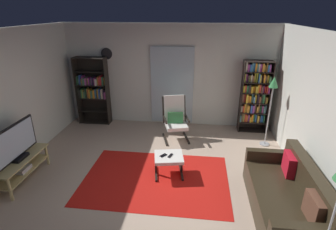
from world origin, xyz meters
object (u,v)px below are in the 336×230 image
Objects in this scene: ottoman at (169,159)px; floor_lamp_by_shelf at (273,91)px; tv_stand at (21,166)px; tv_remote at (170,156)px; television at (16,143)px; bookshelf_near_tv at (93,89)px; lounge_armchair at (175,117)px; cell_phone at (163,155)px; bookshelf_near_sofa at (255,95)px; wall_clock at (107,54)px; leather_sofa at (287,198)px.

floor_lamp_by_shelf reaches higher than ottoman.
tv_stand is 8.27× the size of tv_remote.
television is at bearing -157.56° from floor_lamp_by_shelf.
tv_stand is 1.99× the size of ottoman.
lounge_armchair is at bearing -17.15° from bookshelf_near_tv.
bookshelf_near_tv is at bearing 155.74° from tv_remote.
bookshelf_near_tv reaches higher than lounge_armchair.
ottoman is (0.03, -1.54, -0.21)m from lounge_armchair.
lounge_armchair is (2.58, 2.03, -0.22)m from television.
bookshelf_near_tv is (0.33, 2.73, 0.64)m from tv_stand.
tv_remote reaches higher than cell_phone.
bookshelf_near_sofa is at bearing 105.22° from floor_lamp_by_shelf.
bookshelf_near_sofa reaches higher than cell_phone.
television is at bearing -149.11° from bookshelf_near_sofa.
lounge_armchair is at bearing 126.28° from cell_phone.
ottoman is 0.37× the size of floor_lamp_by_shelf.
bookshelf_near_tv is 3.26m from tv_remote.
floor_lamp_by_shelf is (2.16, 1.45, 0.88)m from cell_phone.
ottoman is 4.27× the size of cell_phone.
cell_phone is at bearing 10.92° from tv_stand.
wall_clock is (0.40, 0.14, 0.92)m from bookshelf_near_tv.
wall_clock is at bearing 75.69° from tv_stand.
wall_clock is (-1.87, 2.38, 1.52)m from ottoman.
bookshelf_near_tv reaches higher than floor_lamp_by_shelf.
bookshelf_near_tv is 3.25m from ottoman.
tv_remote is (0.06, -1.55, -0.13)m from lounge_armchair.
leather_sofa is 3.14× the size of ottoman.
television is 5.20m from bookshelf_near_sofa.
ottoman is 2.69m from floor_lamp_by_shelf.
bookshelf_near_tv reaches higher than tv_stand.
bookshelf_near_sofa is at bearing 49.56° from ottoman.
ottoman is at bearing -174.62° from tv_remote.
lounge_armchair is at bearing 177.08° from floor_lamp_by_shelf.
leather_sofa is at bearing -51.22° from lounge_armchair.
television is at bearing -96.83° from bookshelf_near_tv.
floor_lamp_by_shelf is (4.67, 1.93, 0.99)m from tv_stand.
ottoman is at bearing -130.44° from bookshelf_near_sofa.
lounge_armchair is 1.71× the size of ottoman.
tv_stand is 1.16× the size of lounge_armchair.
tv_remote is at bearing -144.59° from floor_lamp_by_shelf.
cell_phone is 0.09× the size of floor_lamp_by_shelf.
tv_remote is (0.03, -0.01, 0.08)m from ottoman.
cell_phone is (-1.96, -2.19, -0.55)m from bookshelf_near_sofa.
bookshelf_near_tv is 4.14m from bookshelf_near_sofa.
bookshelf_near_tv is at bearing 162.85° from lounge_armchair.
cell_phone is (2.51, 0.48, 0.11)m from tv_stand.
floor_lamp_by_shelf reaches higher than tv_stand.
tv_stand is 1.15× the size of television.
bookshelf_near_sofa reaches higher than ottoman.
bookshelf_near_sofa reaches higher than lounge_armchair.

